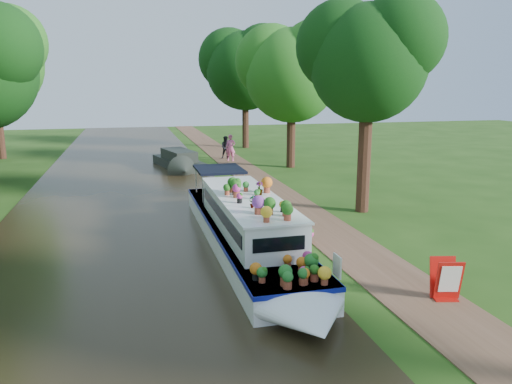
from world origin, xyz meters
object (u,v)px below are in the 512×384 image
object	(u,v)px
sandwich_board	(446,281)
pedestrian_pink	(231,148)
pedestrian_dark	(226,147)
second_boat	(179,161)
plant_boat	(248,227)

from	to	relation	value
sandwich_board	pedestrian_pink	size ratio (longest dim) A/B	0.56
pedestrian_dark	second_boat	bearing A→B (deg)	-125.08
sandwich_board	pedestrian_pink	bearing A→B (deg)	104.68
second_boat	pedestrian_pink	bearing A→B (deg)	16.67
sandwich_board	pedestrian_dark	world-z (taller)	pedestrian_dark
sandwich_board	plant_boat	bearing A→B (deg)	142.92
plant_boat	pedestrian_dark	xyz separation A→B (m)	(3.31, 20.71, 0.01)
plant_boat	sandwich_board	xyz separation A→B (m)	(4.02, -4.85, -0.34)
plant_boat	pedestrian_dark	bearing A→B (deg)	80.93
pedestrian_pink	second_boat	bearing A→B (deg)	-129.71
plant_boat	second_boat	xyz separation A→B (m)	(-0.50, 17.31, -0.35)
plant_boat	second_boat	size ratio (longest dim) A/B	2.04
pedestrian_pink	pedestrian_dark	bearing A→B (deg)	115.62
plant_boat	pedestrian_pink	xyz separation A→B (m)	(3.42, 19.61, 0.12)
plant_boat	pedestrian_dark	size ratio (longest dim) A/B	8.11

